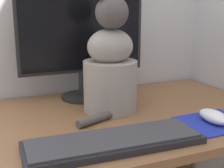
# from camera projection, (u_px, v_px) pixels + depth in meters

# --- Properties ---
(desk) EXTENTS (1.14, 0.64, 0.74)m
(desk) POSITION_uv_depth(u_px,v_px,m) (105.00, 149.00, 1.03)
(desk) COLOR brown
(desk) RESTS_ON ground_plane
(monitor) EXTENTS (0.48, 0.17, 0.42)m
(monitor) POSITION_uv_depth(u_px,v_px,m) (81.00, 37.00, 1.15)
(monitor) COLOR black
(monitor) RESTS_ON desk
(keyboard) EXTENTS (0.46, 0.16, 0.02)m
(keyboard) POSITION_uv_depth(u_px,v_px,m) (114.00, 142.00, 0.79)
(keyboard) COLOR black
(keyboard) RESTS_ON desk
(mousepad_right) EXTENTS (0.20, 0.18, 0.00)m
(mousepad_right) POSITION_uv_depth(u_px,v_px,m) (214.00, 122.00, 0.95)
(mousepad_right) COLOR #1E2D9E
(mousepad_right) RESTS_ON desk
(computer_mouse_right) EXTENTS (0.06, 0.11, 0.04)m
(computer_mouse_right) POSITION_uv_depth(u_px,v_px,m) (214.00, 117.00, 0.94)
(computer_mouse_right) COLOR white
(computer_mouse_right) RESTS_ON mousepad_right
(cat) EXTENTS (0.25, 0.22, 0.41)m
(cat) POSITION_uv_depth(u_px,v_px,m) (110.00, 66.00, 1.03)
(cat) COLOR gray
(cat) RESTS_ON desk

